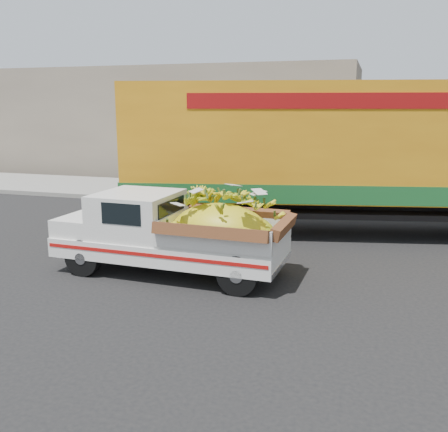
% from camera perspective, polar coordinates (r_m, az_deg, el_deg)
% --- Properties ---
extents(ground, '(100.00, 100.00, 0.00)m').
position_cam_1_polar(ground, '(9.46, 4.21, -7.55)').
color(ground, black).
rests_on(ground, ground).
extents(curb, '(60.00, 0.25, 0.15)m').
position_cam_1_polar(curb, '(15.91, 9.66, 0.81)').
color(curb, gray).
rests_on(curb, ground).
extents(sidewalk, '(60.00, 4.00, 0.14)m').
position_cam_1_polar(sidewalk, '(17.96, 10.54, 2.07)').
color(sidewalk, gray).
rests_on(sidewalk, ground).
extents(building_left, '(18.00, 6.00, 5.00)m').
position_cam_1_polar(building_left, '(25.50, -6.07, 10.70)').
color(building_left, gray).
rests_on(building_left, ground).
extents(pickup_truck, '(4.54, 1.81, 1.57)m').
position_cam_1_polar(pickup_truck, '(9.62, -4.33, -1.94)').
color(pickup_truck, black).
rests_on(pickup_truck, ground).
extents(semi_trailer, '(12.09, 4.90, 3.80)m').
position_cam_1_polar(semi_trailer, '(13.08, 15.51, 7.13)').
color(semi_trailer, black).
rests_on(semi_trailer, ground).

